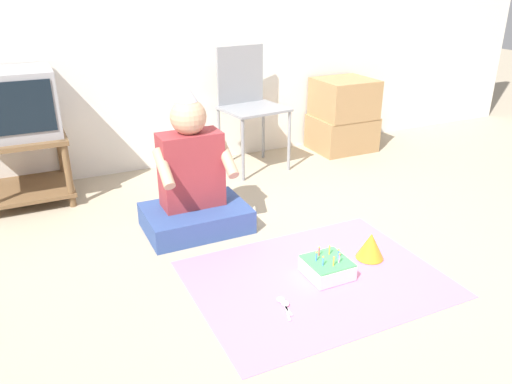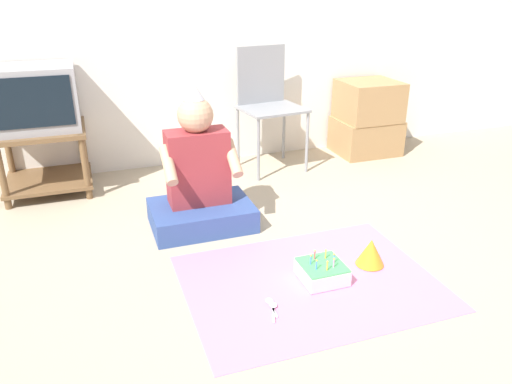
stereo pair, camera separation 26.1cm
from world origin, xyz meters
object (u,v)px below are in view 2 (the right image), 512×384
object	(u,v)px
birthday_cake	(322,271)
party_hat_blue	(371,252)
folding_chair	(267,98)
cardboard_box_stack	(367,118)
person_seated	(199,183)
tv	(35,98)

from	to	relation	value
birthday_cake	party_hat_blue	world-z (taller)	party_hat_blue
folding_chair	party_hat_blue	xyz separation A→B (m)	(-0.02, -1.60, -0.46)
cardboard_box_stack	person_seated	distance (m)	1.86
party_hat_blue	tv	bearing A→B (deg)	134.69
tv	party_hat_blue	distance (m)	2.35
cardboard_box_stack	party_hat_blue	distance (m)	1.88
folding_chair	person_seated	distance (m)	1.16
tv	birthday_cake	distance (m)	2.20
person_seated	party_hat_blue	bearing A→B (deg)	-46.13
folding_chair	cardboard_box_stack	bearing A→B (deg)	1.43
cardboard_box_stack	person_seated	size ratio (longest dim) A/B	0.71
tv	party_hat_blue	xyz separation A→B (m)	(1.60, -1.62, -0.58)
folding_chair	cardboard_box_stack	distance (m)	0.94
cardboard_box_stack	birthday_cake	distance (m)	2.08
tv	cardboard_box_stack	size ratio (longest dim) A/B	0.87
cardboard_box_stack	birthday_cake	xyz separation A→B (m)	(-1.22, -1.66, -0.25)
tv	folding_chair	xyz separation A→B (m)	(1.62, -0.02, -0.12)
folding_chair	party_hat_blue	bearing A→B (deg)	-90.61
tv	folding_chair	bearing A→B (deg)	-0.87
person_seated	birthday_cake	xyz separation A→B (m)	(0.42, -0.80, -0.22)
folding_chair	person_seated	bearing A→B (deg)	-131.18
cardboard_box_stack	tv	bearing A→B (deg)	179.96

